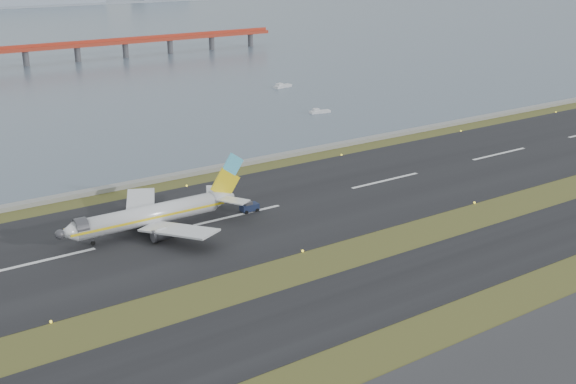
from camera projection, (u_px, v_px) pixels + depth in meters
name	position (u px, v px, depth m)	size (l,w,h in m)	color
ground	(328.00, 267.00, 122.88)	(1000.00, 1000.00, 0.00)	#39491A
taxiway_strip	(375.00, 293.00, 113.52)	(1000.00, 18.00, 0.10)	black
runway_strip	(238.00, 215.00, 146.19)	(1000.00, 45.00, 0.10)	black
seawall	(172.00, 176.00, 169.38)	(1000.00, 2.50, 1.00)	gray
red_pier	(25.00, 50.00, 325.76)	(260.00, 5.00, 10.20)	#A62F1C
airliner	(155.00, 214.00, 137.25)	(38.52, 32.89, 12.80)	silver
pushback_tug	(249.00, 207.00, 147.92)	(3.77, 2.35, 2.35)	#151E3B
workboat_near	(319.00, 112.00, 235.76)	(7.15, 3.32, 1.67)	silver
workboat_far	(282.00, 86.00, 278.20)	(8.30, 4.13, 1.93)	silver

